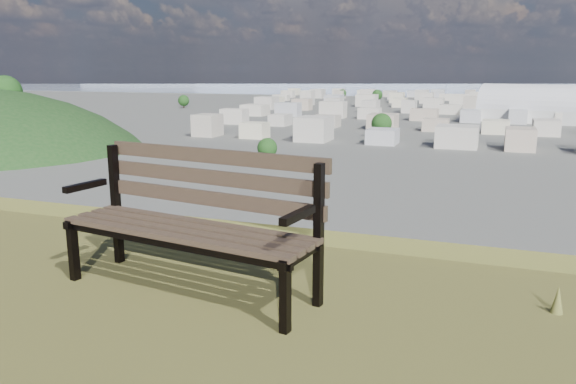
% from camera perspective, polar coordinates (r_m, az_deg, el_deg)
% --- Properties ---
extents(park_bench, '(1.91, 0.86, 0.96)m').
position_cam_1_polar(park_bench, '(3.92, -9.41, -2.11)').
color(park_bench, '#443127').
rests_on(park_bench, hilltop_mesa).
extents(arena, '(63.02, 38.49, 24.79)m').
position_cam_1_polar(arena, '(312.74, 24.36, 7.54)').
color(arena, silver).
rests_on(arena, ground).
extents(city_blocks, '(395.00, 361.00, 7.00)m').
position_cam_1_polar(city_blocks, '(395.62, 20.14, 8.34)').
color(city_blocks, beige).
rests_on(city_blocks, ground).
extents(city_trees, '(406.52, 387.20, 9.98)m').
position_cam_1_polar(city_trees, '(321.49, 15.29, 8.12)').
color(city_trees, '#34271A').
rests_on(city_trees, ground).
extents(bay_water, '(2400.00, 700.00, 0.12)m').
position_cam_1_polar(bay_water, '(900.89, 20.42, 9.97)').
color(bay_water, '#99A9C3').
rests_on(bay_water, ground).
extents(far_hills, '(2050.00, 340.00, 60.00)m').
position_cam_1_polar(far_hills, '(1404.83, 18.06, 11.78)').
color(far_hills, '#96A3BA').
rests_on(far_hills, ground).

